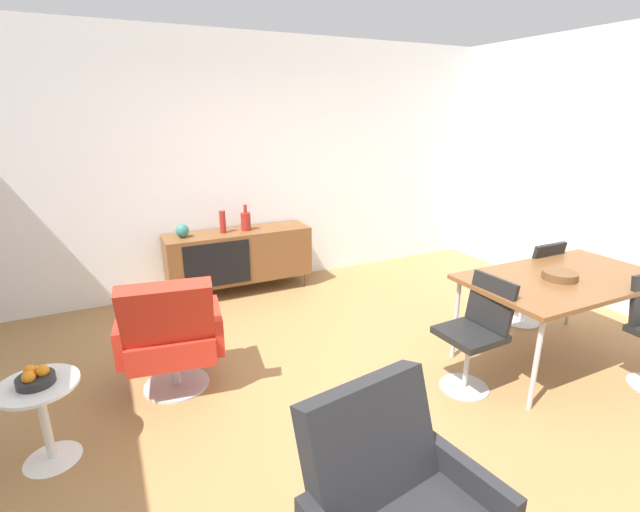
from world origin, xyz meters
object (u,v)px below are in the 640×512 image
(dining_chair_back_right, at_px, (532,279))
(lounge_chair_red, at_px, (171,334))
(vase_ceramic_small, at_px, (223,222))
(fruit_bowl, at_px, (35,378))
(vase_cobalt, at_px, (246,221))
(vase_sculptural_dark, at_px, (182,231))
(wooden_bowl_on_table, at_px, (560,275))
(side_table_round, at_px, (43,414))
(dining_table, at_px, (564,282))
(dining_chair_near_window, at_px, (476,330))
(sideboard, at_px, (239,255))

(dining_chair_back_right, height_order, lounge_chair_red, lounge_chair_red)
(vase_ceramic_small, height_order, fruit_bowl, vase_ceramic_small)
(vase_cobalt, bearing_deg, vase_sculptural_dark, 180.00)
(vase_sculptural_dark, distance_m, vase_ceramic_small, 0.44)
(vase_cobalt, distance_m, fruit_bowl, 2.80)
(vase_ceramic_small, bearing_deg, lounge_chair_red, -116.17)
(vase_ceramic_small, relative_size, dining_chair_back_right, 0.29)
(vase_sculptural_dark, relative_size, fruit_bowl, 0.73)
(wooden_bowl_on_table, xyz_separation_m, fruit_bowl, (-3.60, 0.53, -0.21))
(dining_chair_back_right, xyz_separation_m, side_table_round, (-4.04, -0.04, -0.15))
(vase_ceramic_small, xyz_separation_m, wooden_bowl_on_table, (1.99, -2.61, -0.07))
(vase_ceramic_small, bearing_deg, dining_table, -51.23)
(vase_cobalt, relative_size, vase_ceramic_small, 1.17)
(vase_cobalt, xyz_separation_m, dining_chair_near_window, (0.93, -2.59, -0.36))
(sideboard, bearing_deg, side_table_round, -130.50)
(fruit_bowl, bearing_deg, side_table_round, -56.98)
(dining_table, distance_m, dining_chair_back_right, 0.70)
(side_table_round, bearing_deg, fruit_bowl, 123.02)
(vase_cobalt, relative_size, wooden_bowl_on_table, 1.11)
(sideboard, bearing_deg, fruit_bowl, -130.52)
(vase_cobalt, bearing_deg, vase_ceramic_small, 180.00)
(dining_chair_back_right, bearing_deg, fruit_bowl, -179.41)
(dining_table, bearing_deg, side_table_round, 172.04)
(lounge_chair_red, bearing_deg, side_table_round, -153.17)
(sideboard, xyz_separation_m, side_table_round, (-1.77, -2.07, -0.12))
(vase_sculptural_dark, distance_m, wooden_bowl_on_table, 3.56)
(vase_ceramic_small, relative_size, side_table_round, 0.47)
(vase_ceramic_small, height_order, wooden_bowl_on_table, vase_ceramic_small)
(dining_chair_near_window, xyz_separation_m, lounge_chair_red, (-2.02, 0.91, -0.00))
(vase_ceramic_small, xyz_separation_m, lounge_chair_red, (-0.82, -1.68, -0.38))
(sideboard, xyz_separation_m, lounge_chair_red, (-0.99, -1.68, 0.03))
(dining_chair_near_window, height_order, side_table_round, dining_chair_near_window)
(sideboard, xyz_separation_m, vase_ceramic_small, (-0.16, 0.00, 0.40))
(vase_cobalt, height_order, side_table_round, vase_cobalt)
(vase_ceramic_small, distance_m, dining_chair_back_right, 3.19)
(sideboard, xyz_separation_m, fruit_bowl, (-1.77, -2.07, 0.12))
(wooden_bowl_on_table, bearing_deg, side_table_round, 171.61)
(side_table_round, relative_size, fruit_bowl, 2.60)
(vase_sculptural_dark, height_order, dining_table, vase_sculptural_dark)
(wooden_bowl_on_table, bearing_deg, sideboard, 125.11)
(fruit_bowl, bearing_deg, lounge_chair_red, 26.76)
(vase_ceramic_small, relative_size, dining_chair_near_window, 0.29)
(side_table_round, bearing_deg, vase_ceramic_small, 52.22)
(vase_cobalt, xyz_separation_m, vase_ceramic_small, (-0.26, 0.00, 0.02))
(vase_cobalt, relative_size, dining_chair_near_window, 0.34)
(vase_cobalt, distance_m, dining_chair_back_right, 3.00)
(dining_chair_near_window, bearing_deg, wooden_bowl_on_table, -1.28)
(vase_ceramic_small, xyz_separation_m, dining_chair_back_right, (2.43, -2.03, -0.37))
(dining_table, bearing_deg, lounge_chair_red, 162.57)
(vase_ceramic_small, distance_m, dining_chair_near_window, 2.87)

